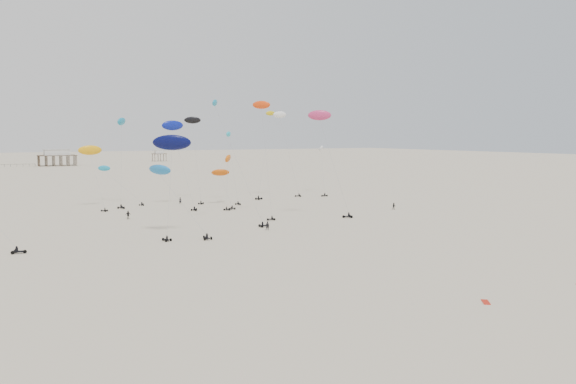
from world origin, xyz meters
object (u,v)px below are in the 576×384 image
rig_4 (228,165)px  spectator_0 (267,230)px  rig_0 (121,140)px  pavilion_main (57,159)px  pavilion_small (159,156)px  rig_8 (264,130)px

rig_4 → spectator_0: (-8.36, -38.42, -10.43)m
rig_4 → rig_0: bearing=-53.1°
pavilion_main → pavilion_small: pavilion_main is taller
pavilion_small → rig_0: rig_0 is taller
rig_8 → rig_4: bearing=0.2°
spectator_0 → rig_0: bearing=-39.6°
rig_0 → rig_8: size_ratio=0.88×
spectator_0 → pavilion_small: bearing=-69.0°
pavilion_main → rig_8: 246.59m
pavilion_main → rig_8: bearing=-87.0°
rig_0 → rig_4: rig_0 is taller
pavilion_small → rig_4: (-56.22, -253.83, 6.94)m
rig_8 → spectator_0: size_ratio=12.74×
pavilion_main → pavilion_small: bearing=23.2°
rig_0 → rig_8: (22.86, -33.79, 2.25)m
spectator_0 → rig_8: bearing=-81.1°
rig_4 → rig_8: (-0.84, -21.98, 8.51)m
rig_4 → spectator_0: rig_4 is taller
rig_0 → rig_4: 27.22m
rig_4 → rig_8: size_ratio=0.60×
pavilion_main → rig_0: bearing=-92.7°
rig_4 → spectator_0: bearing=51.1°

